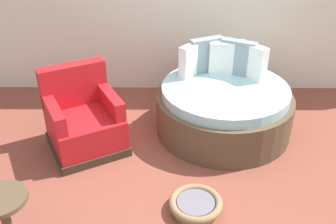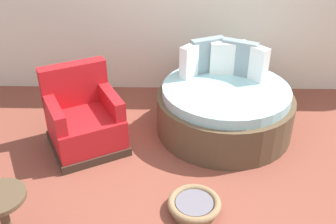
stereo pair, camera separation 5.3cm
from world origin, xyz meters
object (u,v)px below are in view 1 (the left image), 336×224
at_px(red_armchair, 84,121).
at_px(side_table, 2,206).
at_px(round_daybed, 224,106).
at_px(pet_basket, 195,205).

height_order(red_armchair, side_table, red_armchair).
bearing_deg(red_armchair, side_table, -104.59).
xyz_separation_m(round_daybed, side_table, (-2.03, -1.82, 0.10)).
height_order(round_daybed, side_table, round_daybed).
bearing_deg(side_table, round_daybed, 41.93).
bearing_deg(pet_basket, round_daybed, 73.92).
height_order(round_daybed, pet_basket, round_daybed).
distance_m(red_armchair, pet_basket, 1.65).
xyz_separation_m(red_armchair, side_table, (-0.38, -1.44, 0.10)).
relative_size(round_daybed, red_armchair, 1.54).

